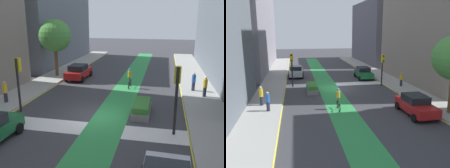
# 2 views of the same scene
# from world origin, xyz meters

# --- Properties ---
(ground_plane) EXTENTS (120.00, 120.00, 0.00)m
(ground_plane) POSITION_xyz_m (0.00, 0.00, 0.00)
(ground_plane) COLOR #38383D
(bike_lane_paint) EXTENTS (2.40, 60.00, 0.01)m
(bike_lane_paint) POSITION_xyz_m (1.01, 0.00, 0.00)
(bike_lane_paint) COLOR #2D8C47
(bike_lane_paint) RESTS_ON ground_plane
(crosswalk_band) EXTENTS (12.00, 1.80, 0.01)m
(crosswalk_band) POSITION_xyz_m (0.00, -2.00, 0.00)
(crosswalk_band) COLOR silver
(crosswalk_band) RESTS_ON ground_plane
(curb_stripe_left) EXTENTS (0.16, 60.00, 0.01)m
(curb_stripe_left) POSITION_xyz_m (-6.00, 0.00, 0.01)
(curb_stripe_left) COLOR yellow
(curb_stripe_left) RESTS_ON ground_plane
(sidewalk_right) EXTENTS (3.00, 60.00, 0.15)m
(sidewalk_right) POSITION_xyz_m (7.50, 0.00, 0.07)
(sidewalk_right) COLOR #9E9E99
(sidewalk_right) RESTS_ON ground_plane
(curb_stripe_right) EXTENTS (0.16, 60.00, 0.01)m
(curb_stripe_right) POSITION_xyz_m (6.00, 0.00, 0.01)
(curb_stripe_right) COLOR yellow
(curb_stripe_right) RESTS_ON ground_plane
(traffic_signal_near_right) EXTENTS (0.35, 0.52, 3.96)m
(traffic_signal_near_right) POSITION_xyz_m (5.12, -1.57, 2.78)
(traffic_signal_near_right) COLOR black
(traffic_signal_near_right) RESTS_ON ground_plane
(traffic_signal_near_left) EXTENTS (0.35, 0.52, 3.83)m
(traffic_signal_near_left) POSITION_xyz_m (-5.50, -0.15, 2.70)
(traffic_signal_near_left) COLOR black
(traffic_signal_near_left) RESTS_ON ground_plane
(car_red_left_far) EXTENTS (2.03, 4.21, 1.57)m
(car_red_left_far) POSITION_xyz_m (-4.63, 9.69, 0.80)
(car_red_left_far) COLOR #A51919
(car_red_left_far) RESTS_ON ground_plane
(cyclist_in_lane) EXTENTS (0.32, 1.73, 1.86)m
(cyclist_in_lane) POSITION_xyz_m (1.24, 7.42, 0.97)
(cyclist_in_lane) COLOR black
(cyclist_in_lane) RESTS_ON ground_plane
(pedestrian_sidewalk_right_a) EXTENTS (0.34, 0.34, 1.71)m
(pedestrian_sidewalk_right_a) POSITION_xyz_m (7.74, 5.52, 1.02)
(pedestrian_sidewalk_right_a) COLOR #262638
(pedestrian_sidewalk_right_a) RESTS_ON sidewalk_right
(pedestrian_sidewalk_left_a) EXTENTS (0.34, 0.34, 1.66)m
(pedestrian_sidewalk_left_a) POSITION_xyz_m (-7.47, 0.92, 0.99)
(pedestrian_sidewalk_left_a) COLOR #262638
(pedestrian_sidewalk_left_a) RESTS_ON sidewalk_left
(pedestrian_sidewalk_right_b) EXTENTS (0.34, 0.34, 1.63)m
(pedestrian_sidewalk_right_b) POSITION_xyz_m (7.01, 7.17, 0.98)
(pedestrian_sidewalk_right_b) COLOR #262638
(pedestrian_sidewalk_right_b) RESTS_ON sidewalk_right
(street_tree_near) EXTENTS (3.48, 3.48, 6.15)m
(street_tree_near) POSITION_xyz_m (-7.33, 10.12, 4.53)
(street_tree_near) COLOR brown
(street_tree_near) RESTS_ON sidewalk_left
(median_planter) EXTENTS (1.17, 3.04, 0.85)m
(median_planter) POSITION_xyz_m (3.01, 1.07, 0.40)
(median_planter) COLOR slate
(median_planter) RESTS_ON ground_plane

